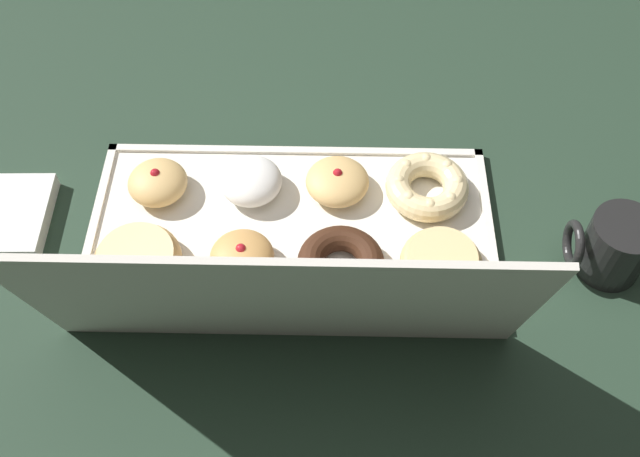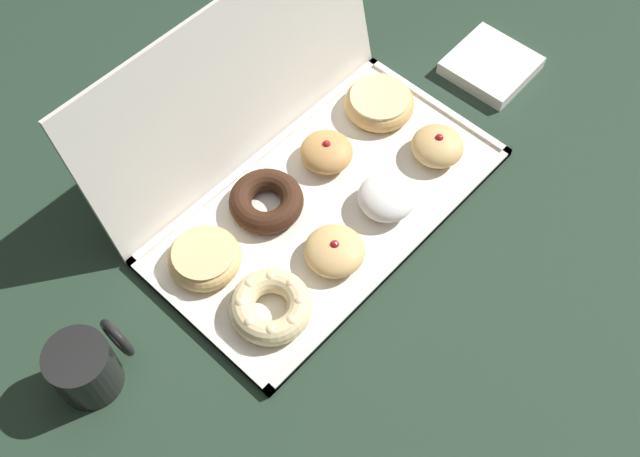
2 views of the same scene
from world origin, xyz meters
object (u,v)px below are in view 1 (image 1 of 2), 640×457
(donut_box, at_px, (291,232))
(powdered_filled_donut_2, at_px, (251,181))
(chocolate_cake_ring_donut_5, at_px, (341,263))
(jelly_filled_donut_1, at_px, (337,181))
(glazed_ring_donut_7, at_px, (137,260))
(cruller_donut_0, at_px, (427,186))
(jelly_filled_donut_3, at_px, (158,182))
(glazed_ring_donut_4, at_px, (441,262))
(coffee_mug, at_px, (614,245))
(jelly_filled_donut_6, at_px, (242,257))
(napkin_stack, at_px, (0,216))

(donut_box, height_order, powdered_filled_donut_2, powdered_filled_donut_2)
(chocolate_cake_ring_donut_5, bearing_deg, jelly_filled_donut_1, -87.81)
(jelly_filled_donut_1, distance_m, glazed_ring_donut_7, 0.30)
(chocolate_cake_ring_donut_5, height_order, glazed_ring_donut_7, same)
(cruller_donut_0, distance_m, jelly_filled_donut_3, 0.39)
(glazed_ring_donut_7, bearing_deg, chocolate_cake_ring_donut_5, -179.84)
(cruller_donut_0, relative_size, chocolate_cake_ring_donut_5, 1.02)
(cruller_donut_0, bearing_deg, powdered_filled_donut_2, -0.36)
(glazed_ring_donut_4, xyz_separation_m, coffee_mug, (-0.23, -0.02, 0.02))
(donut_box, height_order, chocolate_cake_ring_donut_5, chocolate_cake_ring_donut_5)
(powdered_filled_donut_2, relative_size, jelly_filled_donut_6, 1.04)
(jelly_filled_donut_3, xyz_separation_m, napkin_stack, (0.22, 0.05, -0.02))
(glazed_ring_donut_4, relative_size, napkin_stack, 0.80)
(donut_box, xyz_separation_m, jelly_filled_donut_6, (0.06, 0.06, 0.03))
(powdered_filled_donut_2, xyz_separation_m, glazed_ring_donut_4, (-0.26, 0.13, -0.01))
(jelly_filled_donut_3, bearing_deg, cruller_donut_0, -179.58)
(jelly_filled_donut_1, distance_m, coffee_mug, 0.38)
(jelly_filled_donut_1, xyz_separation_m, chocolate_cake_ring_donut_5, (-0.01, 0.14, -0.00))
(powdered_filled_donut_2, relative_size, chocolate_cake_ring_donut_5, 0.77)
(jelly_filled_donut_6, xyz_separation_m, glazed_ring_donut_7, (0.14, 0.01, -0.00))
(donut_box, bearing_deg, glazed_ring_donut_4, 162.92)
(glazed_ring_donut_4, bearing_deg, powdered_filled_donut_2, -26.31)
(powdered_filled_donut_2, bearing_deg, cruller_donut_0, 179.64)
(donut_box, relative_size, glazed_ring_donut_4, 5.14)
(donut_box, bearing_deg, chocolate_cake_ring_donut_5, 136.15)
(powdered_filled_donut_2, relative_size, coffee_mug, 0.83)
(jelly_filled_donut_1, bearing_deg, chocolate_cake_ring_donut_5, 92.19)
(jelly_filled_donut_1, distance_m, jelly_filled_donut_3, 0.26)
(cruller_donut_0, relative_size, coffee_mug, 1.11)
(glazed_ring_donut_7, bearing_deg, glazed_ring_donut_4, -179.28)
(jelly_filled_donut_1, height_order, jelly_filled_donut_3, jelly_filled_donut_3)
(glazed_ring_donut_4, bearing_deg, napkin_stack, -6.99)
(jelly_filled_donut_1, bearing_deg, coffee_mug, 162.25)
(cruller_donut_0, distance_m, powdered_filled_donut_2, 0.25)
(cruller_donut_0, bearing_deg, glazed_ring_donut_7, 18.71)
(chocolate_cake_ring_donut_5, relative_size, coffee_mug, 1.09)
(glazed_ring_donut_4, relative_size, jelly_filled_donut_6, 1.28)
(jelly_filled_donut_6, distance_m, napkin_stack, 0.36)
(cruller_donut_0, bearing_deg, napkin_stack, 4.96)
(jelly_filled_donut_1, height_order, chocolate_cake_ring_donut_5, jelly_filled_donut_1)
(glazed_ring_donut_7, bearing_deg, jelly_filled_donut_3, -93.62)
(chocolate_cake_ring_donut_5, xyz_separation_m, glazed_ring_donut_7, (0.27, 0.00, 0.00))
(jelly_filled_donut_1, relative_size, napkin_stack, 0.66)
(jelly_filled_donut_3, xyz_separation_m, glazed_ring_donut_4, (-0.40, 0.13, -0.00))
(donut_box, height_order, glazed_ring_donut_4, glazed_ring_donut_4)
(chocolate_cake_ring_donut_5, distance_m, jelly_filled_donut_6, 0.13)
(napkin_stack, bearing_deg, powdered_filled_donut_2, -171.28)
(donut_box, relative_size, chocolate_cake_ring_donut_5, 4.84)
(coffee_mug, bearing_deg, glazed_ring_donut_4, 4.38)
(coffee_mug, bearing_deg, cruller_donut_0, -25.18)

